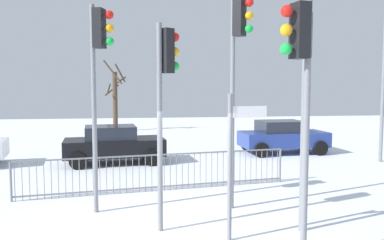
{
  "coord_description": "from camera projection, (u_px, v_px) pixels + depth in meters",
  "views": [
    {
      "loc": [
        -0.55,
        -7.56,
        3.02
      ],
      "look_at": [
        0.94,
        3.69,
        2.04
      ],
      "focal_mm": 37.21,
      "sensor_mm": 36.0,
      "label": 1
    }
  ],
  "objects": [
    {
      "name": "traffic_light_foreground_right",
      "position": [
        302.0,
        69.0,
        8.15
      ],
      "size": [
        0.33,
        0.57,
        4.6
      ],
      "rotation": [
        0.0,
        0.0,
        6.22
      ],
      "color": "slate",
      "rests_on": "ground"
    },
    {
      "name": "car_black_trailing",
      "position": [
        114.0,
        144.0,
        15.43
      ],
      "size": [
        3.96,
        2.27,
        1.47
      ],
      "rotation": [
        0.0,
        0.0,
        0.11
      ],
      "color": "black",
      "rests_on": "ground"
    },
    {
      "name": "direction_sign_post",
      "position": [
        233.0,
        159.0,
        7.66
      ],
      "size": [
        0.79,
        0.14,
        2.87
      ],
      "rotation": [
        0.0,
        0.0,
        0.11
      ],
      "color": "slate",
      "rests_on": "ground"
    },
    {
      "name": "pedestrian_guard_railing",
      "position": [
        158.0,
        172.0,
        11.38
      ],
      "size": [
        7.75,
        1.2,
        1.07
      ],
      "rotation": [
        0.0,
        0.0,
        0.15
      ],
      "color": "slate",
      "rests_on": "ground"
    },
    {
      "name": "traffic_light_rear_left",
      "position": [
        300.0,
        71.0,
        6.51
      ],
      "size": [
        0.56,
        0.36,
        4.45
      ],
      "rotation": [
        0.0,
        0.0,
        1.76
      ],
      "color": "slate",
      "rests_on": "ground"
    },
    {
      "name": "ground_plane",
      "position": [
        169.0,
        240.0,
        7.8
      ],
      "size": [
        60.0,
        60.0,
        0.0
      ],
      "primitive_type": "plane",
      "color": "white"
    },
    {
      "name": "car_blue_near",
      "position": [
        282.0,
        136.0,
        17.76
      ],
      "size": [
        3.9,
        2.13,
        1.47
      ],
      "rotation": [
        0.0,
        0.0,
        0.06
      ],
      "color": "navy",
      "rests_on": "ground"
    },
    {
      "name": "traffic_light_foreground_left",
      "position": [
        165.0,
        80.0,
        8.13
      ],
      "size": [
        0.49,
        0.44,
        4.27
      ],
      "rotation": [
        0.0,
        0.0,
        5.35
      ],
      "color": "slate",
      "rests_on": "ground"
    },
    {
      "name": "traffic_light_rear_right",
      "position": [
        99.0,
        62.0,
        9.19
      ],
      "size": [
        0.55,
        0.37,
        4.88
      ],
      "rotation": [
        0.0,
        0.0,
        4.41
      ],
      "color": "slate",
      "rests_on": "ground"
    },
    {
      "name": "traffic_light_mid_left",
      "position": [
        238.0,
        53.0,
        9.44
      ],
      "size": [
        0.48,
        0.45,
        5.19
      ],
      "rotation": [
        0.0,
        0.0,
        4.03
      ],
      "color": "slate",
      "rests_on": "ground"
    },
    {
      "name": "bare_tree_left",
      "position": [
        115.0,
        98.0,
        26.32
      ],
      "size": [
        1.46,
        1.47,
        4.68
      ],
      "color": "#473828",
      "rests_on": "ground"
    }
  ]
}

